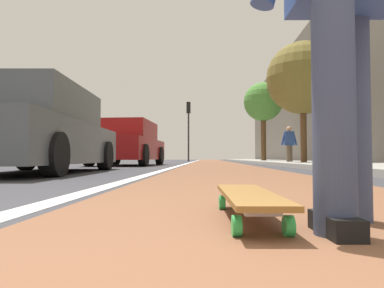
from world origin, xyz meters
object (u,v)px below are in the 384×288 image
at_px(parked_car_near, 36,132).
at_px(traffic_light, 189,120).
at_px(skateboard, 248,197).
at_px(pedestrian_distant, 289,143).
at_px(parked_car_mid, 128,144).
at_px(street_tree_far, 263,103).
at_px(street_tree_mid, 303,78).

xyz_separation_m(parked_car_near, traffic_light, (19.00, -1.63, 2.25)).
distance_m(skateboard, traffic_light, 23.63).
bearing_deg(parked_car_near, pedestrian_distant, -37.80).
bearing_deg(pedestrian_distant, parked_car_mid, 107.96).
xyz_separation_m(parked_car_mid, street_tree_far, (9.32, -6.14, 2.88)).
bearing_deg(street_tree_mid, parked_car_mid, 95.64).
relative_size(parked_car_mid, pedestrian_distant, 2.95).
height_order(street_tree_mid, pedestrian_distant, street_tree_mid).
height_order(parked_car_mid, traffic_light, traffic_light).
bearing_deg(parked_car_near, skateboard, -144.98).
bearing_deg(street_tree_far, pedestrian_distant, 178.48).
bearing_deg(pedestrian_distant, skateboard, 166.08).
height_order(skateboard, parked_car_mid, parked_car_mid).
xyz_separation_m(skateboard, parked_car_near, (4.42, 3.10, 0.60)).
relative_size(skateboard, pedestrian_distant, 0.57).
bearing_deg(pedestrian_distant, parked_car_near, 142.20).
relative_size(street_tree_mid, street_tree_far, 0.91).
bearing_deg(skateboard, parked_car_near, 35.02).
distance_m(street_tree_mid, street_tree_far, 8.73).
distance_m(street_tree_far, pedestrian_distant, 7.89).
height_order(parked_car_near, pedestrian_distant, pedestrian_distant).
height_order(parked_car_near, street_tree_far, street_tree_far).
xyz_separation_m(parked_car_mid, pedestrian_distant, (1.93, -5.94, 0.12)).
bearing_deg(street_tree_mid, parked_car_near, 136.18).
relative_size(skateboard, street_tree_mid, 0.19).
distance_m(skateboard, parked_car_mid, 10.84).
relative_size(parked_car_mid, traffic_light, 1.03).
distance_m(skateboard, street_tree_mid, 11.89).
relative_size(parked_car_near, parked_car_mid, 1.03).
xyz_separation_m(parked_car_near, street_tree_far, (15.33, -6.35, 2.92)).
distance_m(parked_car_near, pedestrian_distant, 10.05).
xyz_separation_m(traffic_light, street_tree_far, (-3.67, -4.72, 0.67)).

